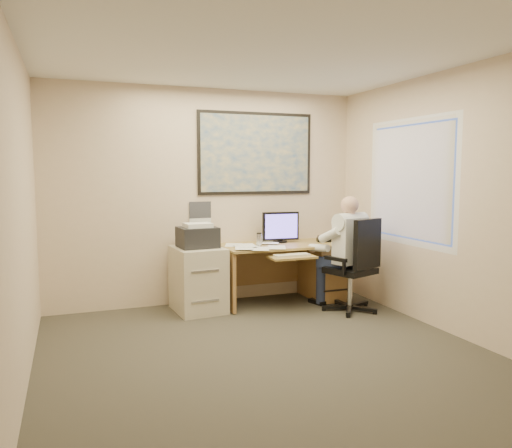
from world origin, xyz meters
name	(u,v)px	position (x,y,z in m)	size (l,w,h in m)	color
room_shell	(277,209)	(0.00, 0.00, 1.35)	(4.00, 4.50, 2.70)	#38342B
desk	(307,266)	(1.23, 1.90, 0.44)	(1.60, 0.97, 1.14)	#A28445
world_map	(256,154)	(0.65, 2.23, 1.90)	(1.56, 0.03, 1.06)	#1E4C93
wall_calendar	(200,218)	(-0.10, 2.24, 1.08)	(0.28, 0.01, 0.42)	white
window_blinds	(410,182)	(1.97, 0.80, 1.55)	(0.06, 1.40, 1.30)	beige
filing_cabinet	(198,273)	(-0.23, 1.86, 0.46)	(0.60, 0.70, 1.06)	beige
office_chair	(351,285)	(1.46, 1.18, 0.33)	(0.86, 0.86, 1.12)	black
person	(349,254)	(1.48, 1.25, 0.69)	(0.56, 0.80, 1.38)	silver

